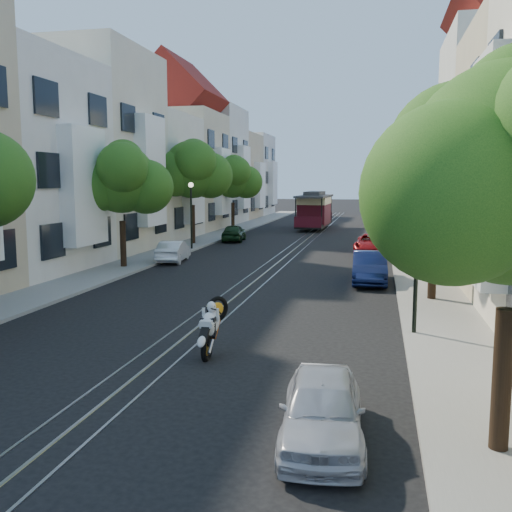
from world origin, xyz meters
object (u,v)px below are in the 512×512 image
Objects in this scene: tree_e_d at (408,174)px; parked_car_e_far at (372,244)px; tree_w_b at (122,180)px; parked_car_e_near at (322,409)px; tree_e_c at (418,177)px; tree_w_d at (233,178)px; lamp_east at (417,236)px; parked_car_e_mid at (370,268)px; lamp_west at (191,205)px; parked_car_w_mid at (173,251)px; parked_car_w_far at (234,233)px; sportbike_rider at (211,325)px; tree_w_c at (193,171)px; cable_car at (314,209)px; tree_e_b at (438,170)px.

tree_e_d is 1.62× the size of parked_car_e_far.
tree_w_b is 20.97m from parked_car_e_near.
tree_e_c is 21.53m from tree_w_d.
lamp_east is 8.82m from parked_car_e_mid.
lamp_east is at bearing -55.01° from lamp_west.
parked_car_w_mid is (1.54, -19.17, -4.02)m from tree_w_d.
sportbike_rider is at bearing 96.79° from parked_car_w_far.
tree_w_b is (-14.40, -17.00, -0.47)m from tree_e_d.
sportbike_rider is at bearing -150.54° from lamp_east.
sportbike_rider is at bearing -107.83° from tree_e_c.
tree_w_c reaches higher than cable_car.
sportbike_rider reaches higher than parked_car_e_far.
tree_e_c reaches higher than lamp_east.
parked_car_e_far is (-2.37, -8.13, -4.28)m from tree_e_d.
parked_car_e_far reaches higher than parked_car_w_mid.
tree_e_c reaches higher than cable_car.
tree_w_b is (-14.40, 5.00, -0.34)m from tree_e_b.
parked_car_w_far is (2.11, 2.88, -4.45)m from tree_w_c.
tree_w_d is (-14.40, 5.00, -0.27)m from tree_e_d.
tree_w_d is at bearing 102.11° from parked_car_e_near.
tree_e_c is 1.78× the size of parked_car_w_far.
tree_w_d is at bearing 118.07° from tree_e_b.
tree_e_d is 1.87× the size of parked_car_w_far.
lamp_east is at bearing 125.52° from parked_car_w_mid.
parked_car_e_far is 1.20× the size of parked_car_w_mid.
parked_car_e_near is (11.54, -17.09, -3.82)m from tree_w_b.
tree_e_d is 19.15m from parked_car_e_mid.
parked_car_e_far is 1.15× the size of parked_car_w_far.
sportbike_rider is (7.50, -20.88, -2.06)m from lamp_west.
tree_w_b is at bearing 54.13° from parked_car_w_mid.
tree_e_d is 30.74m from sportbike_rider.
parked_car_e_mid is at bearing 71.28° from sportbike_rider.
lamp_west reaches higher than sportbike_rider.
parked_car_e_mid is at bearing 124.01° from tree_e_b.
tree_e_c is at bearing 90.00° from tree_e_b.
parked_car_e_mid reaches higher than parked_car_e_near.
parked_car_w_mid is (1.54, -8.17, -4.49)m from tree_w_c.
parked_car_w_far is (-12.29, -3.12, -4.24)m from tree_e_d.
tree_e_c reaches higher than parked_car_e_near.
parked_car_e_mid is 1.16× the size of parked_car_w_mid.
parked_car_e_far is at bearing 99.72° from tree_e_b.
tree_e_d is 1.69× the size of parked_car_e_mid.
cable_car is 2.24× the size of parked_car_w_far.
parked_car_e_far is at bearing -106.27° from tree_e_d.
parked_car_e_far is (0.49, 25.96, 0.01)m from parked_car_e_near.
tree_w_b is 1.84× the size of parked_car_e_near.
tree_w_c reaches higher than parked_car_w_far.
tree_w_c is 16.60m from cable_car.
tree_e_c is at bearing 71.68° from sportbike_rider.
cable_car is 27.96m from parked_car_e_mid.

